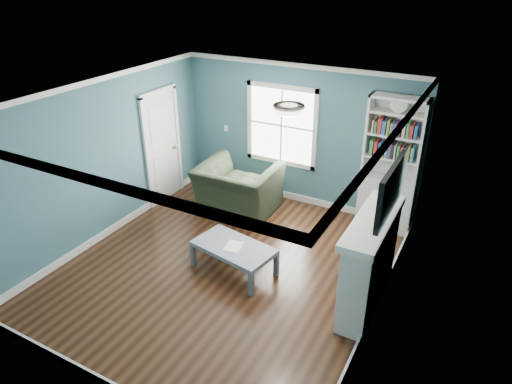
% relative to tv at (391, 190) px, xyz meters
% --- Properties ---
extents(floor, '(5.00, 5.00, 0.00)m').
position_rel_tv_xyz_m(floor, '(-2.20, -0.20, -1.72)').
color(floor, black).
rests_on(floor, ground).
extents(room_walls, '(5.00, 5.00, 5.00)m').
position_rel_tv_xyz_m(room_walls, '(-2.20, -0.20, -0.14)').
color(room_walls, '#3C6A75').
rests_on(room_walls, ground).
extents(trim, '(4.50, 5.00, 2.60)m').
position_rel_tv_xyz_m(trim, '(-2.20, -0.20, -0.49)').
color(trim, white).
rests_on(trim, ground).
extents(window, '(1.40, 0.06, 1.50)m').
position_rel_tv_xyz_m(window, '(-2.50, 2.29, -0.27)').
color(window, white).
rests_on(window, room_walls).
extents(bookshelf, '(0.90, 0.35, 2.31)m').
position_rel_tv_xyz_m(bookshelf, '(-0.43, 2.10, -0.80)').
color(bookshelf, silver).
rests_on(bookshelf, ground).
extents(fireplace, '(0.44, 1.58, 1.30)m').
position_rel_tv_xyz_m(fireplace, '(-0.12, 0.00, -1.09)').
color(fireplace, black).
rests_on(fireplace, ground).
extents(tv, '(0.06, 1.10, 0.65)m').
position_rel_tv_xyz_m(tv, '(0.00, 0.00, 0.00)').
color(tv, black).
rests_on(tv, fireplace).
extents(door, '(0.12, 0.98, 2.17)m').
position_rel_tv_xyz_m(door, '(-4.42, 1.20, -0.65)').
color(door, silver).
rests_on(door, ground).
extents(ceiling_fixture, '(0.38, 0.38, 0.15)m').
position_rel_tv_xyz_m(ceiling_fixture, '(-1.30, -0.10, 0.82)').
color(ceiling_fixture, white).
rests_on(ceiling_fixture, room_walls).
extents(light_switch, '(0.08, 0.01, 0.12)m').
position_rel_tv_xyz_m(light_switch, '(-3.70, 2.28, -0.52)').
color(light_switch, white).
rests_on(light_switch, room_walls).
extents(recliner, '(1.39, 0.93, 1.19)m').
position_rel_tv_xyz_m(recliner, '(-2.93, 1.40, -1.13)').
color(recliner, black).
rests_on(recliner, ground).
extents(coffee_table, '(1.28, 0.84, 0.43)m').
position_rel_tv_xyz_m(coffee_table, '(-2.05, -0.22, -1.35)').
color(coffee_table, '#515961').
rests_on(coffee_table, ground).
extents(paper_sheet, '(0.29, 0.34, 0.00)m').
position_rel_tv_xyz_m(paper_sheet, '(-2.04, -0.23, -1.29)').
color(paper_sheet, white).
rests_on(paper_sheet, coffee_table).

